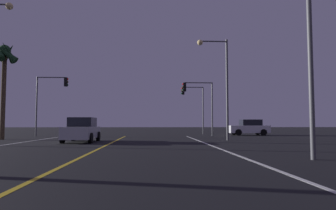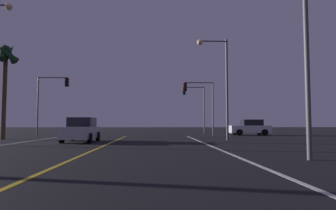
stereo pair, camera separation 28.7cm
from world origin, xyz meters
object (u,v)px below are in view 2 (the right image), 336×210
Objects in this scene: street_lamp_right_near at (289,14)px; street_lamp_right_far at (220,75)px; traffic_light_near_left at (52,93)px; traffic_light_far_right at (194,99)px; car_crossing_side at (250,128)px; palm_tree_left_mid at (5,61)px; car_oncoming at (81,130)px; traffic_light_near_right at (199,96)px.

street_lamp_right_near is 12.05m from street_lamp_right_far.
traffic_light_near_left is at bearing -52.59° from street_lamp_right_near.
traffic_light_far_right is 0.74× the size of street_lamp_right_far.
palm_tree_left_mid is at bearing 18.61° from car_crossing_side.
palm_tree_left_mid is (-17.06, 14.01, 1.12)m from street_lamp_right_near.
car_crossing_side is 0.75× the size of traffic_light_far_right.
palm_tree_left_mid is at bearing -106.86° from traffic_light_near_left.
traffic_light_near_left is 0.77× the size of street_lamp_right_far.
car_oncoming is 0.55× the size of street_lamp_right_far.
street_lamp_right_far is (0.05, 12.05, -0.28)m from street_lamp_right_near.
car_oncoming is 0.54× the size of palm_tree_left_mid.
traffic_light_near_left is 0.72× the size of street_lamp_right_near.
car_oncoming is 9.58m from palm_tree_left_mid.
car_oncoming is 13.74m from traffic_light_near_right.
street_lamp_right_far is (-5.31, -9.51, 4.14)m from car_crossing_side.
car_oncoming is 15.27m from street_lamp_right_near.
traffic_light_near_right is 17.79m from palm_tree_left_mid.
traffic_light_near_right is 0.71× the size of street_lamp_right_far.
street_lamp_right_far is (10.06, 1.40, 4.14)m from car_oncoming.
traffic_light_far_right is at bearing -89.53° from street_lamp_right_near.
car_crossing_side is at bearing 4.46° from traffic_light_near_left.
street_lamp_right_near is 1.06× the size of street_lamp_right_far.
street_lamp_right_far is at bearing 60.81° from car_crossing_side.
car_crossing_side is 20.99m from traffic_light_near_left.
street_lamp_right_near is at bearing 91.26° from traffic_light_near_right.
traffic_light_near_left is at bearing -150.56° from car_oncoming.
street_lamp_right_near is at bearing -39.40° from palm_tree_left_mid.
car_crossing_side is at bearing 145.06° from traffic_light_far_right.
street_lamp_right_near is at bearing 76.03° from car_crossing_side.
traffic_light_near_left is at bearing 20.07° from traffic_light_far_right.
car_crossing_side is 0.54× the size of palm_tree_left_mid.
palm_tree_left_mid reaches higher than car_crossing_side.
car_crossing_side is 7.59m from traffic_light_far_right.
traffic_light_near_right reaches higher than car_crossing_side.
street_lamp_right_near reaches higher than car_oncoming.
palm_tree_left_mid is (-1.80, -5.94, 1.97)m from traffic_light_near_left.
car_oncoming is 10.97m from street_lamp_right_far.
street_lamp_right_far reaches higher than car_crossing_side.
street_lamp_right_far is at bearing 91.09° from traffic_light_far_right.
car_crossing_side is 0.52× the size of street_lamp_right_near.
traffic_light_near_left is 25.13m from street_lamp_right_near.
palm_tree_left_mid is at bearing 34.17° from traffic_light_far_right.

